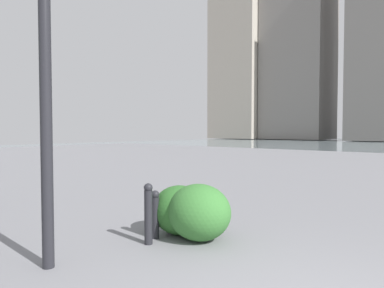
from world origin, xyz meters
name	(u,v)px	position (x,y,z in m)	size (l,w,h in m)	color
building_annex	(298,50)	(28.72, -64.92, 18.12)	(12.67, 10.28, 38.31)	gray
building_highrise	(248,57)	(40.93, -65.44, 18.66)	(11.38, 15.56, 39.39)	#B2A899
lamppost	(45,35)	(3.44, 0.55, 2.80)	(0.98, 0.28, 4.24)	#232328
bollard_near	(148,213)	(3.16, -0.82, 0.47)	(0.13, 0.13, 0.90)	#232328
bollard_mid	(155,213)	(3.29, -1.08, 0.39)	(0.13, 0.13, 0.74)	#232328
shrub_low	(199,212)	(2.72, -1.45, 0.43)	(1.01, 0.91, 0.86)	#387533
shrub_round	(180,210)	(3.14, -1.48, 0.39)	(0.92, 0.83, 0.79)	#2D6628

